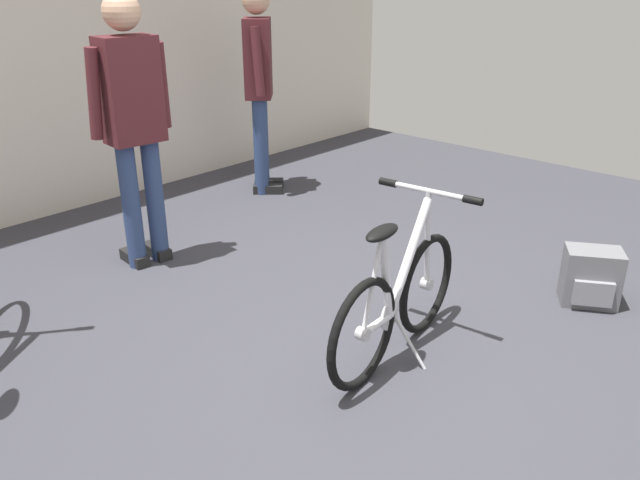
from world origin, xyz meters
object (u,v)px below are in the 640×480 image
at_px(visitor_browsing, 259,80).
at_px(backpack_on_floor, 591,277).
at_px(folding_bike_foreground, 397,299).
at_px(visitor_near_wall, 133,118).

relative_size(visitor_browsing, backpack_on_floor, 4.55).
height_order(folding_bike_foreground, visitor_near_wall, visitor_near_wall).
distance_m(folding_bike_foreground, backpack_on_floor, 1.25).
xyz_separation_m(folding_bike_foreground, visitor_near_wall, (-0.18, 1.79, 0.61)).
relative_size(folding_bike_foreground, visitor_near_wall, 0.69).
bearing_deg(folding_bike_foreground, visitor_browsing, 60.83).
bearing_deg(visitor_browsing, folding_bike_foreground, -119.17).
height_order(folding_bike_foreground, backpack_on_floor, folding_bike_foreground).
bearing_deg(visitor_near_wall, visitor_browsing, 19.13).
bearing_deg(visitor_near_wall, backpack_on_floor, -59.79).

